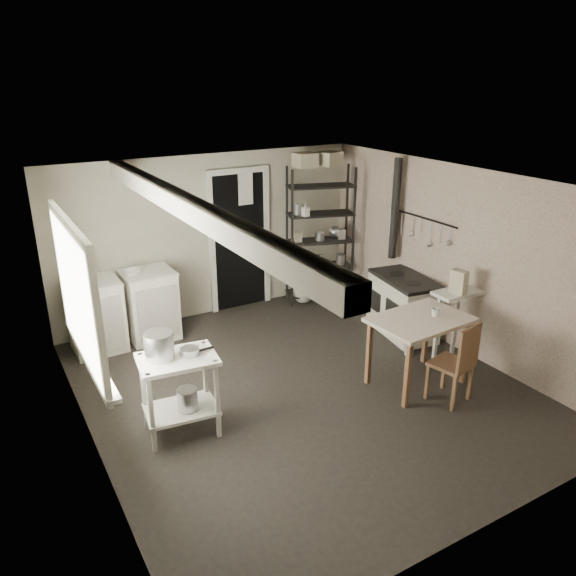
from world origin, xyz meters
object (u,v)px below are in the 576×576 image
shelf_rack (320,241)px  stove (403,303)px  prep_table (180,397)px  chair (451,359)px  base_cabinets (124,310)px  work_table (417,353)px  stockpot (159,347)px  flour_sack (304,288)px

shelf_rack → stove: (0.33, -1.56, -0.51)m
prep_table → chair: (2.70, -0.88, 0.08)m
base_cabinets → work_table: bearing=-47.2°
stockpot → chair: bearing=-18.4°
work_table → prep_table: bearing=170.5°
stockpot → base_cabinets: (0.20, 2.17, -0.48)m
chair → stockpot: bearing=148.8°
prep_table → work_table: 2.67m
shelf_rack → chair: (-0.35, -3.09, -0.46)m
stockpot → stove: 3.60m
chair → stove: bearing=53.3°
stockpot → chair: stockpot is taller
base_cabinets → shelf_rack: (2.99, -0.02, 0.49)m
stove → work_table: size_ratio=0.95×
shelf_rack → work_table: size_ratio=1.94×
stockpot → flour_sack: stockpot is taller
base_cabinets → stove: base_cabinets is taller
stove → chair: bearing=-105.1°
stockpot → shelf_rack: shelf_rack is taller
prep_table → flour_sack: 3.57m
shelf_rack → work_table: 2.75m
prep_table → work_table: bearing=-9.5°
work_table → stove: bearing=55.8°
prep_table → base_cabinets: size_ratio=0.59×
stockpot → base_cabinets: stockpot is taller
prep_table → stockpot: 0.56m
base_cabinets → flour_sack: size_ratio=2.98×
base_cabinets → stove: bearing=-26.6°
flour_sack → shelf_rack: bearing=-4.6°
work_table → chair: size_ratio=1.15×
work_table → chair: (0.07, -0.44, 0.10)m
prep_table → flour_sack: (2.78, 2.24, -0.16)m
chair → flour_sack: bearing=75.6°
prep_table → work_table: (2.63, -0.44, -0.02)m
base_cabinets → shelf_rack: shelf_rack is taller
flour_sack → stockpot: bearing=-143.4°
stockpot → shelf_rack: 3.84m
stove → chair: (-0.68, -1.53, 0.04)m
shelf_rack → chair: 3.15m
stockpot → base_cabinets: 2.24m
stockpot → work_table: stockpot is taller
stove → stockpot: bearing=-161.7°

